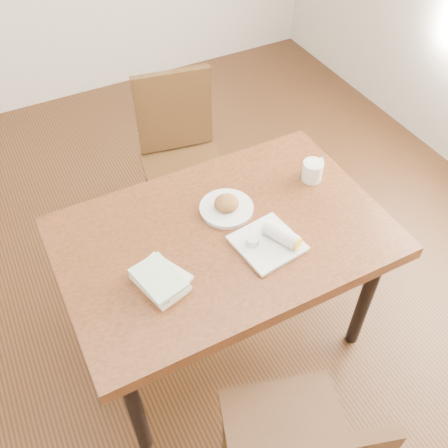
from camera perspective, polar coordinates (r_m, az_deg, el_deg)
name	(u,v)px	position (r m, az deg, el deg)	size (l,w,h in m)	color
ground	(224,332)	(2.59, 0.00, -12.27)	(4.00, 5.00, 0.01)	#472814
room_walls	(224,12)	(1.45, 0.00, 23.05)	(4.02, 5.02, 2.80)	silver
table	(224,246)	(2.04, 0.00, -2.47)	(1.30, 0.85, 0.75)	brown
chair_far	(181,151)	(2.69, -4.92, 8.31)	(0.48, 0.48, 0.95)	#473014
plate_scone	(227,206)	(2.05, 0.29, 2.02)	(0.22, 0.22, 0.07)	white
coffee_mug	(313,170)	(2.21, 10.14, 6.09)	(0.13, 0.09, 0.09)	white
plate_burrito	(272,241)	(1.93, 5.47, -1.91)	(0.26, 0.26, 0.08)	white
book_stack	(160,279)	(1.82, -7.29, -6.29)	(0.20, 0.24, 0.05)	white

